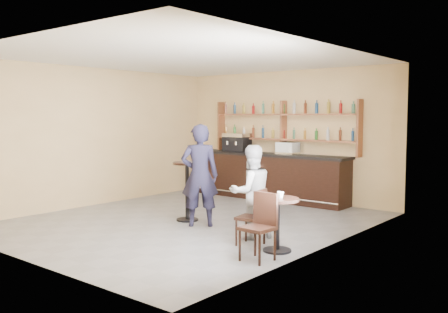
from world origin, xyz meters
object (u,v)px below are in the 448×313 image
Objects in this scene: pastry_case at (288,148)px; man_main at (200,175)px; cafe_table at (277,225)px; chair_west at (250,217)px; bar_counter at (269,176)px; pedestal_table at (187,191)px; espresso_machine at (237,142)px; chair_south at (257,227)px; patron_second at (251,192)px.

man_main is (0.15, -3.35, -0.33)m from pastry_case.
cafe_table is 0.91× the size of chair_west.
bar_counter reaches higher than chair_west.
pedestal_table reaches higher than chair_west.
pedestal_table is (0.18, -3.14, 0.01)m from bar_counter.
pastry_case reaches higher than cafe_table.
chair_south is at bearing -51.86° from espresso_machine.
chair_west is at bearing 63.87° from patron_second.
pedestal_table is at bearing -71.85° from espresso_machine.
bar_counter is at bearing -121.38° from patron_second.
man_main is 1.73m from chair_west.
bar_counter is 4.37× the size of chair_south.
patron_second is at bearing -10.93° from pedestal_table.
bar_counter is 6.40× the size of espresso_machine.
pastry_case reaches higher than chair_south.
chair_west is (3.28, -3.87, -0.94)m from espresso_machine.
man_main reaches higher than chair_west.
espresso_machine is 3.78m from man_main.
espresso_machine is at bearing -103.86° from man_main.
chair_south is at bearing -57.57° from bar_counter.
man_main is at bearing -65.48° from espresso_machine.
patron_second is (2.01, -3.49, 0.22)m from bar_counter.
bar_counter is 2.67× the size of patron_second.
chair_south is at bearing -27.07° from pedestal_table.
bar_counter is at bearing -2.51° from espresso_machine.
patron_second is at bearing -51.71° from espresso_machine.
chair_south is (2.87, -4.52, -0.09)m from bar_counter.
pedestal_table is 2.22m from chair_west.
man_main reaches higher than pastry_case.
man_main reaches higher than cafe_table.
pedestal_table is 0.68m from man_main.
espresso_machine is 1.56m from pastry_case.
bar_counter is 0.91m from pastry_case.
bar_counter reaches higher than cafe_table.
cafe_table is at bearing 91.21° from patron_second.
espresso_machine is (-1.01, 0.00, 0.82)m from bar_counter.
patron_second is (1.46, -3.49, -0.51)m from pastry_case.
man_main is at bearing -95.58° from pastry_case.
pedestal_table reaches higher than chair_south.
espresso_machine is 5.16m from chair_west.
patron_second reaches higher than bar_counter.
bar_counter is 4.04m from patron_second.
bar_counter is 3.44m from man_main.
espresso_machine is 5.57m from cafe_table.
patron_second is at bearing 152.46° from cafe_table.
espresso_machine is at bearing 134.34° from cafe_table.
bar_counter reaches higher than chair_south.
espresso_machine reaches higher than chair_west.
bar_counter is 1.30m from espresso_machine.
espresso_machine reaches higher than cafe_table.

